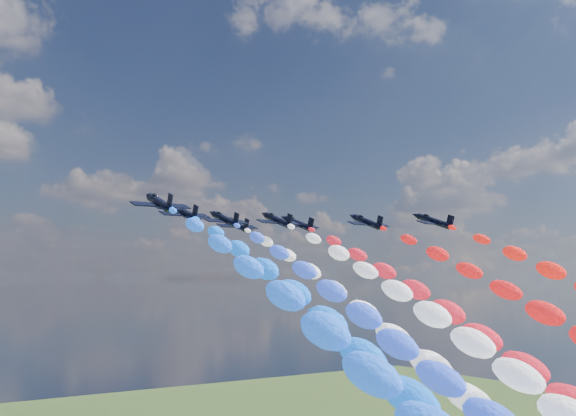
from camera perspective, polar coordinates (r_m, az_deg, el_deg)
jet_0 at (r=116.90m, az=-10.55°, el=0.44°), size 10.26×13.66×6.74m
jet_1 at (r=133.29m, az=-8.60°, el=-0.35°), size 10.19×13.60×6.74m
trail_1 at (r=86.14m, az=8.34°, el=-15.38°), size 6.04×109.44×56.56m
jet_2 at (r=147.25m, az=-5.25°, el=-0.91°), size 10.24×13.64×6.74m
trail_2 at (r=101.71m, az=10.80°, el=-13.86°), size 6.04×109.44×56.56m
jet_3 at (r=149.51m, az=-0.88°, el=-1.01°), size 9.76×13.30×6.74m
trail_3 at (r=107.05m, az=16.54°, el=-13.32°), size 6.04×109.44×56.56m
jet_4 at (r=161.31m, az=-4.30°, el=-1.35°), size 9.91×13.41×6.74m
trail_4 at (r=115.87m, az=10.13°, el=-12.87°), size 6.04×109.44×56.56m
jet_5 at (r=158.69m, az=0.83°, el=-1.29°), size 10.55×13.86×6.74m
trail_5 at (r=117.10m, az=17.45°, el=-12.62°), size 6.04×109.44×56.56m
jet_6 at (r=155.14m, az=6.50°, el=-1.15°), size 10.31×13.69×6.74m
jet_7 at (r=155.66m, az=11.93°, el=-1.07°), size 10.29×13.68×6.74m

